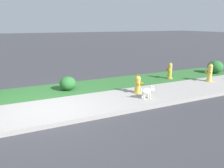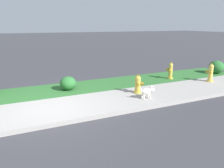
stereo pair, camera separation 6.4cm
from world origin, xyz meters
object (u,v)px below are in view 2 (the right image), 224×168
at_px(fire_hydrant_near_corner, 138,84).
at_px(small_white_dog, 147,91).
at_px(fire_hydrant_at_driveway, 210,73).
at_px(fire_hydrant_across_street, 170,71).
at_px(shrub_bush_near_lamp, 68,83).
at_px(shrub_bush_far_verge, 216,67).

relative_size(fire_hydrant_near_corner, small_white_dog, 1.26).
bearing_deg(fire_hydrant_at_driveway, small_white_dog, 152.89).
xyz_separation_m(fire_hydrant_near_corner, fire_hydrant_at_driveway, (3.65, 0.10, 0.07)).
distance_m(fire_hydrant_at_driveway, small_white_dog, 3.74).
distance_m(fire_hydrant_across_street, fire_hydrant_near_corner, 2.74).
height_order(fire_hydrant_near_corner, fire_hydrant_at_driveway, fire_hydrant_at_driveway).
relative_size(small_white_dog, shrub_bush_near_lamp, 0.90).
distance_m(shrub_bush_far_verge, shrub_bush_near_lamp, 7.46).
bearing_deg(small_white_dog, shrub_bush_near_lamp, 136.67).
xyz_separation_m(fire_hydrant_at_driveway, shrub_bush_near_lamp, (-5.82, 1.31, -0.13)).
relative_size(fire_hydrant_across_street, shrub_bush_far_verge, 1.02).
bearing_deg(fire_hydrant_at_driveway, shrub_bush_near_lamp, 128.61).
height_order(shrub_bush_far_verge, shrub_bush_near_lamp, shrub_bush_far_verge).
bearing_deg(small_white_dog, fire_hydrant_across_street, 37.89).
bearing_deg(small_white_dog, shrub_bush_far_verge, 19.52).
bearing_deg(fire_hydrant_across_street, small_white_dog, -173.96).
relative_size(fire_hydrant_near_corner, fire_hydrant_at_driveway, 0.85).
xyz_separation_m(fire_hydrant_at_driveway, shrub_bush_far_verge, (1.63, 1.09, -0.07)).
bearing_deg(fire_hydrant_at_driveway, fire_hydrant_across_street, 98.03).
height_order(fire_hydrant_at_driveway, small_white_dog, fire_hydrant_at_driveway).
height_order(fire_hydrant_across_street, small_white_dog, fire_hydrant_across_street).
bearing_deg(fire_hydrant_near_corner, shrub_bush_far_verge, 130.99).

